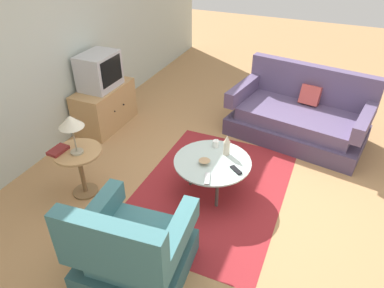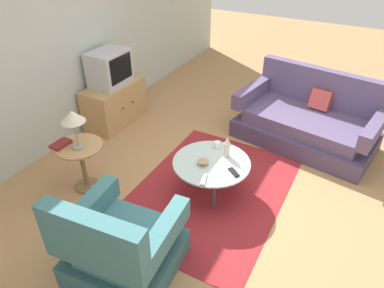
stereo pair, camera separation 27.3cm
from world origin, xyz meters
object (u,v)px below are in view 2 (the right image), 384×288
(tv_stand, at_px, (115,103))
(bowl, at_px, (203,163))
(coffee_table, at_px, (212,164))
(tv_remote_silver, at_px, (203,179))
(vase, at_px, (227,147))
(television, at_px, (109,68))
(side_table, at_px, (81,157))
(mug, at_px, (217,145))
(table_lamp, at_px, (73,118))
(armchair, at_px, (121,247))
(couch, at_px, (308,122))
(tv_remote_dark, at_px, (234,172))
(book, at_px, (61,144))

(tv_stand, distance_m, bowl, 2.07)
(coffee_table, xyz_separation_m, bowl, (-0.08, 0.06, 0.05))
(tv_remote_silver, bearing_deg, vase, 158.16)
(vase, bearing_deg, television, 73.88)
(side_table, bearing_deg, mug, -54.64)
(coffee_table, height_order, mug, mug)
(television, height_order, table_lamp, television)
(television, height_order, tv_remote_silver, television)
(vase, bearing_deg, armchair, 168.74)
(vase, bearing_deg, mug, 58.67)
(coffee_table, xyz_separation_m, vase, (0.18, -0.09, 0.15))
(vase, xyz_separation_m, bowl, (-0.26, 0.16, -0.10))
(vase, xyz_separation_m, tv_remote_silver, (-0.50, 0.03, -0.11))
(coffee_table, height_order, tv_stand, tv_stand)
(couch, bearing_deg, bowl, 76.00)
(television, height_order, mug, television)
(vase, relative_size, mug, 2.13)
(table_lamp, xyz_separation_m, tv_remote_silver, (0.30, -1.33, -0.50))
(tv_remote_dark, distance_m, tv_remote_silver, 0.34)
(coffee_table, relative_size, vase, 3.41)
(tv_stand, bearing_deg, vase, -106.18)
(mug, bearing_deg, bowl, -179.66)
(armchair, height_order, coffee_table, armchair)
(table_lamp, xyz_separation_m, mug, (0.90, -1.21, -0.47))
(coffee_table, xyz_separation_m, mug, (0.28, 0.06, 0.07))
(tv_remote_dark, xyz_separation_m, book, (-0.62, 1.75, 0.16))
(armchair, distance_m, vase, 1.55)
(tv_stand, bearing_deg, table_lamp, -154.29)
(couch, bearing_deg, side_table, 57.88)
(vase, bearing_deg, couch, -22.61)
(coffee_table, distance_m, bowl, 0.12)
(tv_stand, xyz_separation_m, book, (-1.45, -0.48, 0.28))
(armchair, xyz_separation_m, television, (2.09, 1.74, 0.53))
(couch, bearing_deg, television, 27.26)
(coffee_table, bearing_deg, tv_stand, 68.38)
(armchair, xyz_separation_m, couch, (2.91, -0.89, -0.02))
(side_table, bearing_deg, television, 25.61)
(couch, xyz_separation_m, coffee_table, (-1.58, 0.68, 0.09))
(television, distance_m, mug, 1.99)
(tv_stand, relative_size, bowl, 7.53)
(armchair, height_order, mug, armchair)
(coffee_table, relative_size, side_table, 1.48)
(couch, xyz_separation_m, table_lamp, (-2.21, 1.95, 0.63))
(vase, relative_size, tv_remote_silver, 1.33)
(armchair, bearing_deg, side_table, 141.11)
(armchair, height_order, book, armchair)
(bowl, height_order, tv_remote_dark, bowl)
(couch, xyz_separation_m, tv_remote_dark, (-1.65, 0.40, 0.13))
(side_table, xyz_separation_m, tv_remote_silver, (0.28, -1.35, 0.01))
(coffee_table, xyz_separation_m, tv_stand, (0.77, 1.94, -0.08))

